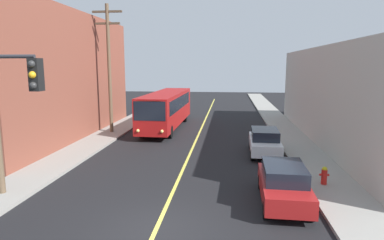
# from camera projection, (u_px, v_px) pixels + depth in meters

# --- Properties ---
(ground_plane) EXTENTS (120.00, 120.00, 0.00)m
(ground_plane) POSITION_uv_depth(u_px,v_px,m) (156.00, 230.00, 11.39)
(ground_plane) COLOR black
(sidewalk_left) EXTENTS (2.50, 90.00, 0.15)m
(sidewalk_left) POSITION_uv_depth(u_px,v_px,m) (82.00, 149.00, 21.98)
(sidewalk_left) COLOR gray
(sidewalk_left) RESTS_ON ground
(sidewalk_right) EXTENTS (2.50, 90.00, 0.15)m
(sidewalk_right) POSITION_uv_depth(u_px,v_px,m) (307.00, 156.00, 20.38)
(sidewalk_right) COLOR gray
(sidewalk_right) RESTS_ON ground
(lane_stripe_center) EXTENTS (0.16, 60.00, 0.01)m
(lane_stripe_center) POSITION_uv_depth(u_px,v_px,m) (197.00, 137.00, 26.09)
(lane_stripe_center) COLOR #D8CC4C
(lane_stripe_center) RESTS_ON ground
(building_left_brick) EXTENTS (10.00, 19.49, 9.54)m
(building_left_brick) POSITION_uv_depth(u_px,v_px,m) (24.00, 76.00, 25.77)
(building_left_brick) COLOR brown
(building_left_brick) RESTS_ON ground
(city_bus) EXTENTS (2.78, 12.20, 3.20)m
(city_bus) POSITION_uv_depth(u_px,v_px,m) (167.00, 108.00, 29.62)
(city_bus) COLOR maroon
(city_bus) RESTS_ON ground
(parked_car_red) EXTENTS (1.93, 4.45, 1.62)m
(parked_car_red) POSITION_uv_depth(u_px,v_px,m) (284.00, 183.00, 13.47)
(parked_car_red) COLOR maroon
(parked_car_red) RESTS_ON ground
(parked_car_white) EXTENTS (1.92, 4.45, 1.62)m
(parked_car_white) POSITION_uv_depth(u_px,v_px,m) (265.00, 141.00, 20.91)
(parked_car_white) COLOR silver
(parked_car_white) RESTS_ON ground
(utility_pole_mid) EXTENTS (2.40, 0.28, 10.20)m
(utility_pole_mid) POSITION_uv_depth(u_px,v_px,m) (109.00, 63.00, 26.57)
(utility_pole_mid) COLOR brown
(utility_pole_mid) RESTS_ON sidewalk_left
(fire_hydrant) EXTENTS (0.44, 0.26, 0.84)m
(fire_hydrant) POSITION_uv_depth(u_px,v_px,m) (324.00, 175.00, 15.26)
(fire_hydrant) COLOR red
(fire_hydrant) RESTS_ON sidewalk_right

